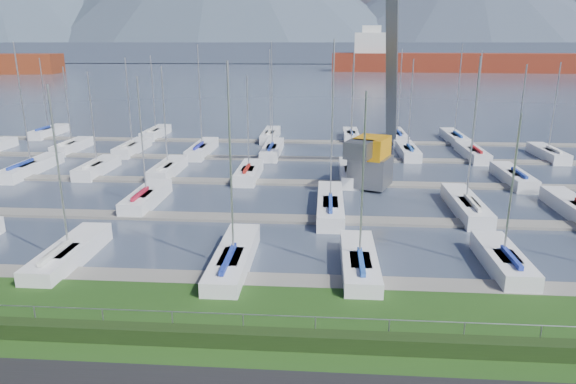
{
  "coord_description": "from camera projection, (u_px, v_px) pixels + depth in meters",
  "views": [
    {
      "loc": [
        2.24,
        -18.74,
        12.01
      ],
      "look_at": [
        0.0,
        12.0,
        3.0
      ],
      "focal_mm": 32.0,
      "sensor_mm": 36.0,
      "label": 1
    }
  ],
  "objects": [
    {
      "name": "foothill",
      "position": [
        323.0,
        52.0,
        335.69
      ],
      "size": [
        900.0,
        80.0,
        12.0
      ],
      "primitive_type": "cube",
      "color": "#3F495D",
      "rests_on": "water"
    },
    {
      "name": "fence",
      "position": [
        267.0,
        315.0,
        21.13
      ],
      "size": [
        80.0,
        0.04,
        0.04
      ],
      "primitive_type": "cylinder",
      "rotation": [
        0.0,
        1.57,
        0.0
      ],
      "color": "gray",
      "rests_on": "grass"
    },
    {
      "name": "crane",
      "position": [
        376.0,
        122.0,
        44.77
      ],
      "size": [
        6.01,
        13.48,
        22.35
      ],
      "rotation": [
        0.0,
        0.0,
        -0.39
      ],
      "color": "slate",
      "rests_on": "water"
    },
    {
      "name": "cargo_ship_mid",
      "position": [
        449.0,
        63.0,
        222.18
      ],
      "size": [
        109.96,
        26.85,
        21.5
      ],
      "rotation": [
        0.0,
        0.0,
        -0.08
      ],
      "color": "maroon",
      "rests_on": "water"
    },
    {
      "name": "hedge",
      "position": [
        266.0,
        339.0,
        20.98
      ],
      "size": [
        80.0,
        0.7,
        0.7
      ],
      "primitive_type": "cube",
      "color": "black",
      "rests_on": "grass"
    },
    {
      "name": "sailboat_fleet",
      "position": [
        261.0,
        118.0,
        46.78
      ],
      "size": [
        74.32,
        49.64,
        12.78
      ],
      "color": "navy",
      "rests_on": "water"
    },
    {
      "name": "water",
      "position": [
        322.0,
        67.0,
        270.48
      ],
      "size": [
        800.0,
        540.0,
        0.2
      ],
      "primitive_type": "cube",
      "color": "#3F495C"
    },
    {
      "name": "docks",
      "position": [
        299.0,
        183.0,
        46.41
      ],
      "size": [
        90.0,
        41.6,
        0.25
      ],
      "color": "slate",
      "rests_on": "water"
    }
  ]
}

